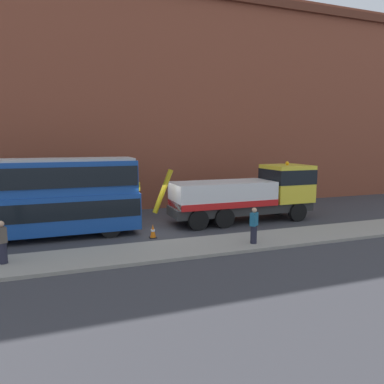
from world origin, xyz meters
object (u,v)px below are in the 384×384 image
Objects in this scene: recovery_tow_truck at (249,193)px; pedestrian_bystander at (254,226)px; double_decker_bus at (27,196)px; pedestrian_onlooker at (2,243)px; traffic_cone_near_bus at (153,231)px.

pedestrian_bystander is at bearing -116.45° from recovery_tow_truck.
double_decker_bus reaches higher than pedestrian_bystander.
pedestrian_bystander is (10.08, -4.87, -1.25)m from double_decker_bus.
recovery_tow_truck is 5.94× the size of pedestrian_bystander.
traffic_cone_near_bus is (6.51, 2.17, -0.64)m from pedestrian_onlooker.
pedestrian_onlooker is 2.38× the size of traffic_cone_near_bus.
pedestrian_bystander is 2.38× the size of traffic_cone_near_bus.
recovery_tow_truck is at bearing -62.46° from pedestrian_bystander.
double_decker_bus is at bearing 52.23° from pedestrian_onlooker.
double_decker_bus is 6.50m from traffic_cone_near_bus.
recovery_tow_truck reaches higher than pedestrian_onlooker.
recovery_tow_truck is 6.93m from traffic_cone_near_bus.
traffic_cone_near_bus is at bearing -164.51° from recovery_tow_truck.
recovery_tow_truck is at bearing 15.90° from traffic_cone_near_bus.
pedestrian_bystander is 5.16m from traffic_cone_near_bus.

